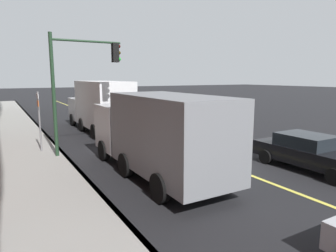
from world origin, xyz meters
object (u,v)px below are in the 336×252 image
(car_black, at_px, (310,152))
(truck_white, at_px, (100,106))
(truck_gray, at_px, (158,132))
(street_sign_post, at_px, (39,118))
(car_green, at_px, (184,124))
(traffic_light_mast, at_px, (81,74))

(car_black, relative_size, truck_white, 0.55)
(truck_gray, bearing_deg, street_sign_post, 31.34)
(truck_gray, relative_size, street_sign_post, 2.55)
(car_green, height_order, truck_gray, truck_gray)
(car_black, relative_size, traffic_light_mast, 0.82)
(truck_white, relative_size, street_sign_post, 2.79)
(truck_white, bearing_deg, street_sign_post, 135.85)
(traffic_light_mast, distance_m, street_sign_post, 2.94)
(car_green, xyz_separation_m, truck_gray, (-5.88, 4.96, 0.87))
(truck_white, xyz_separation_m, street_sign_post, (-4.43, 4.30, -0.01))
(car_green, height_order, truck_white, truck_white)
(truck_gray, height_order, truck_white, truck_white)
(car_green, height_order, car_black, car_green)
(car_green, xyz_separation_m, car_black, (-8.31, -0.59, -0.05))
(car_black, distance_m, traffic_light_mast, 10.31)
(car_black, xyz_separation_m, traffic_light_mast, (6.70, 7.22, 3.06))
(car_black, distance_m, street_sign_post, 12.02)
(truck_gray, relative_size, traffic_light_mast, 1.37)
(traffic_light_mast, height_order, street_sign_post, traffic_light_mast)
(car_green, height_order, street_sign_post, street_sign_post)
(street_sign_post, bearing_deg, car_green, -87.73)
(car_green, xyz_separation_m, traffic_light_mast, (-1.61, 6.63, 3.01))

